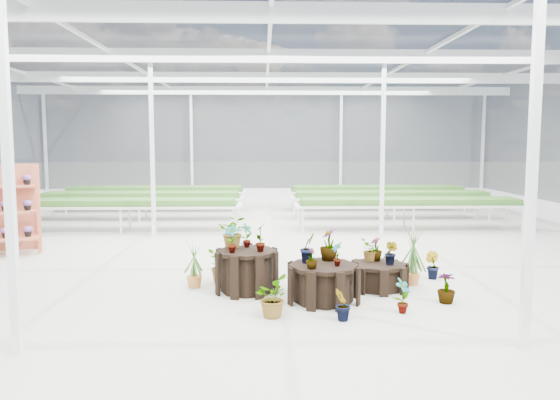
{
  "coord_description": "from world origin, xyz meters",
  "views": [
    {
      "loc": [
        -0.12,
        -10.24,
        2.45
      ],
      "look_at": [
        0.21,
        0.7,
        1.3
      ],
      "focal_mm": 35.0,
      "sensor_mm": 36.0,
      "label": 1
    }
  ],
  "objects": [
    {
      "name": "nursery_benches",
      "position": [
        0.0,
        7.2,
        0.42
      ],
      "size": [
        16.0,
        7.0,
        0.84
      ],
      "primitive_type": null,
      "color": "silver",
      "rests_on": "ground"
    },
    {
      "name": "steel_frame",
      "position": [
        0.0,
        0.0,
        2.25
      ],
      "size": [
        18.0,
        24.0,
        4.5
      ],
      "primitive_type": null,
      "color": "silver",
      "rests_on": "ground"
    },
    {
      "name": "greenhouse_shell",
      "position": [
        0.0,
        0.0,
        2.25
      ],
      "size": [
        18.0,
        24.0,
        4.5
      ],
      "primitive_type": null,
      "color": "white",
      "rests_on": "ground"
    },
    {
      "name": "plinth_low",
      "position": [
        1.8,
        -1.32,
        0.22
      ],
      "size": [
        0.98,
        0.98,
        0.44
      ],
      "primitive_type": "cylinder",
      "rotation": [
        0.0,
        0.0,
        -0.01
      ],
      "color": "black",
      "rests_on": "ground"
    },
    {
      "name": "plinth_mid",
      "position": [
        0.8,
        -2.02,
        0.29
      ],
      "size": [
        1.47,
        1.47,
        0.58
      ],
      "primitive_type": "cylinder",
      "rotation": [
        0.0,
        0.0,
        -0.44
      ],
      "color": "black",
      "rests_on": "ground"
    },
    {
      "name": "plinth_tall",
      "position": [
        -0.4,
        -1.42,
        0.35
      ],
      "size": [
        1.31,
        1.31,
        0.7
      ],
      "primitive_type": "cylinder",
      "rotation": [
        0.0,
        0.0,
        -0.35
      ],
      "color": "black",
      "rests_on": "ground"
    },
    {
      "name": "nursery_plants",
      "position": [
        0.5,
        -1.35,
        0.52
      ],
      "size": [
        4.58,
        3.05,
        1.24
      ],
      "color": "#356124",
      "rests_on": "ground"
    },
    {
      "name": "ground_plane",
      "position": [
        0.0,
        0.0,
        0.0
      ],
      "size": [
        24.0,
        24.0,
        0.0
      ],
      "primitive_type": "plane",
      "color": "gray",
      "rests_on": "ground"
    }
  ]
}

